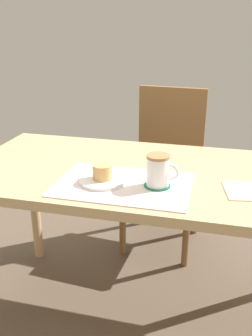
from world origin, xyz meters
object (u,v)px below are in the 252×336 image
dining_table (137,187)px  pastry (102,172)px  wooden_chair (166,163)px  pastry_plate (103,180)px  coffee_mug (158,170)px

dining_table → pastry: bearing=-121.6°
dining_table → wooden_chair: wooden_chair is taller
pastry_plate → wooden_chair: bearing=81.9°
dining_table → pastry: (-0.09, -0.15, 0.12)m
pastry → coffee_mug: 0.20m
dining_table → pastry: size_ratio=19.27×
wooden_chair → coffee_mug: (0.08, -0.81, 0.28)m
wooden_chair → pastry: 0.87m
coffee_mug → pastry_plate: bearing=-177.0°
wooden_chair → coffee_mug: 0.86m
pastry_plate → coffee_mug: size_ratio=1.51×
pastry_plate → coffee_mug: bearing=3.0°
coffee_mug → dining_table: bearing=126.0°
pastry_plate → pastry: pastry is taller
pastry_plate → pastry: size_ratio=2.42×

